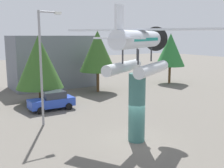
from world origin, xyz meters
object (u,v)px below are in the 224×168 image
tree_far_east (170,50)px  display_pedestal (137,108)px  car_mid_blue (52,101)px  storefront_building (53,61)px  tree_east (39,62)px  streetlight_primary (43,61)px  floatplane_monument (139,47)px  tree_center_back (98,51)px

tree_far_east → display_pedestal: bearing=-139.6°
car_mid_blue → storefront_building: storefront_building is taller
car_mid_blue → tree_far_east: 21.00m
tree_east → tree_far_east: 20.24m
car_mid_blue → tree_far_east: (20.01, 4.93, 4.01)m
streetlight_primary → tree_east: size_ratio=1.26×
car_mid_blue → storefront_building: (4.53, 11.50, 2.58)m
display_pedestal → streetlight_primary: streetlight_primary is taller
display_pedestal → car_mid_blue: 10.76m
floatplane_monument → car_mid_blue: size_ratio=2.26×
car_mid_blue → storefront_building: bearing=-111.5°
display_pedestal → tree_center_back: tree_center_back is taller
floatplane_monument → storefront_building: (2.52, 21.93, -2.75)m
floatplane_monument → tree_center_back: floatplane_monument is taller
tree_east → car_mid_blue: bearing=-87.6°
car_mid_blue → streetlight_primary: bearing=62.5°
car_mid_blue → tree_center_back: size_ratio=0.55×
tree_far_east → streetlight_primary: bearing=-158.1°
streetlight_primary → tree_center_back: (9.96, 9.03, 0.03)m
streetlight_primary → storefront_building: bearing=66.9°
floatplane_monument → car_mid_blue: bearing=70.1°
car_mid_blue → display_pedestal: bearing=100.2°
car_mid_blue → tree_center_back: 10.32m
floatplane_monument → streetlight_primary: (-4.04, 6.52, -1.18)m
tree_center_back → display_pedestal: bearing=-111.1°
tree_center_back → floatplane_monument: bearing=-110.8°
floatplane_monument → tree_center_back: (5.92, 15.55, -1.15)m
car_mid_blue → tree_east: tree_east is taller
floatplane_monument → car_mid_blue: floatplane_monument is taller
storefront_building → floatplane_monument: bearing=-96.6°
display_pedestal → streetlight_primary: size_ratio=0.52×
storefront_building → tree_far_east: bearing=-23.0°
floatplane_monument → tree_east: bearing=68.3°
streetlight_primary → tree_center_back: bearing=42.2°
streetlight_primary → storefront_building: size_ratio=0.80×
display_pedestal → storefront_building: bearing=83.2°
display_pedestal → tree_east: bearing=98.5°
floatplane_monument → streetlight_primary: bearing=91.0°
streetlight_primary → tree_east: (1.91, 6.85, -0.73)m
streetlight_primary → floatplane_monument: bearing=-58.2°
display_pedestal → tree_center_back: (6.03, 15.62, 2.79)m
tree_center_back → tree_east: bearing=-164.8°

